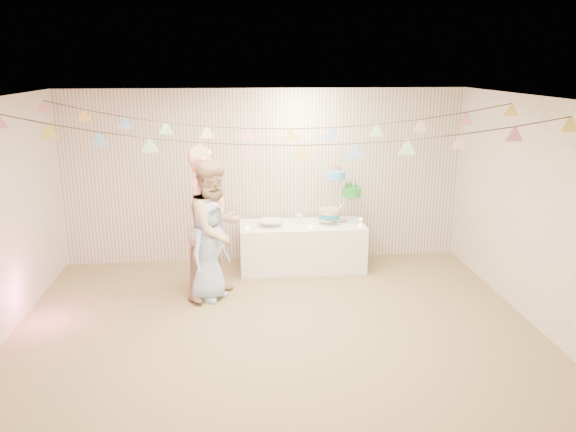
{
  "coord_description": "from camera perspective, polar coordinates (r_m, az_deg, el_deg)",
  "views": [
    {
      "loc": [
        -0.39,
        -5.77,
        2.97
      ],
      "look_at": [
        0.2,
        0.8,
        1.15
      ],
      "focal_mm": 35.0,
      "sensor_mm": 36.0,
      "label": 1
    }
  ],
  "objects": [
    {
      "name": "ceiling",
      "position": [
        5.79,
        -1.29,
        11.76
      ],
      "size": [
        6.0,
        6.0,
        0.0
      ],
      "primitive_type": "plane",
      "color": "silver",
      "rests_on": "ground"
    },
    {
      "name": "tealight_4",
      "position": [
        8.14,
        7.35,
        -0.93
      ],
      "size": [
        0.04,
        0.04,
        0.03
      ],
      "primitive_type": "cylinder",
      "color": "#FFD88C",
      "rests_on": "table"
    },
    {
      "name": "tealight_3",
      "position": [
        8.43,
        3.65,
        -0.25
      ],
      "size": [
        0.04,
        0.04,
        0.03
      ],
      "primitive_type": "cylinder",
      "color": "#FFD88C",
      "rests_on": "table"
    },
    {
      "name": "platter",
      "position": [
        8.07,
        -1.76,
        -0.47
      ],
      "size": [
        0.36,
        0.36,
        0.02
      ],
      "primitive_type": "cylinder",
      "color": "white",
      "rests_on": "table"
    },
    {
      "name": "person_child",
      "position": [
        7.21,
        -8.04,
        -3.45
      ],
      "size": [
        0.71,
        0.76,
        1.31
      ],
      "primitive_type": "imported",
      "rotation": [
        0.0,
        0.0,
        0.96
      ],
      "color": "#9CB6DC",
      "rests_on": "floor"
    },
    {
      "name": "table",
      "position": [
        8.28,
        1.44,
        -3.09
      ],
      "size": [
        1.81,
        0.73,
        0.68
      ],
      "primitive_type": "cube",
      "color": "white",
      "rests_on": "floor"
    },
    {
      "name": "cake_stand",
      "position": [
        8.19,
        5.27,
        2.52
      ],
      "size": [
        0.71,
        0.42,
        0.8
      ],
      "primitive_type": null,
      "color": "silver",
      "rests_on": "table"
    },
    {
      "name": "person_adult_a",
      "position": [
        7.48,
        -8.21,
        -0.32
      ],
      "size": [
        0.74,
        0.84,
        1.92
      ],
      "primitive_type": "imported",
      "rotation": [
        0.0,
        0.0,
        1.07
      ],
      "color": "#F7A081",
      "rests_on": "floor"
    },
    {
      "name": "cake_top_tier",
      "position": [
        8.1,
        4.92,
        4.03
      ],
      "size": [
        0.25,
        0.25,
        0.19
      ],
      "primitive_type": null,
      "color": "#4F9FF9",
      "rests_on": "cake_stand"
    },
    {
      "name": "cake_middle",
      "position": [
        8.32,
        6.37,
        2.39
      ],
      "size": [
        0.27,
        0.27,
        0.22
      ],
      "primitive_type": null,
      "color": "green",
      "rests_on": "cake_stand"
    },
    {
      "name": "bunting_back",
      "position": [
        6.91,
        -1.91,
        10.27
      ],
      "size": [
        5.6,
        1.1,
        0.4
      ],
      "primitive_type": null,
      "color": "pink",
      "rests_on": "ceiling"
    },
    {
      "name": "tealight_1",
      "position": [
        8.32,
        -1.08,
        -0.44
      ],
      "size": [
        0.04,
        0.04,
        0.03
      ],
      "primitive_type": "cylinder",
      "color": "#FFD88C",
      "rests_on": "table"
    },
    {
      "name": "cake_bottom",
      "position": [
        8.18,
        4.25,
        0.27
      ],
      "size": [
        0.31,
        0.31,
        0.15
      ],
      "primitive_type": null,
      "color": "teal",
      "rests_on": "cake_stand"
    },
    {
      "name": "tealight_2",
      "position": [
        7.98,
        2.35,
        -1.15
      ],
      "size": [
        0.04,
        0.04,
        0.03
      ],
      "primitive_type": "cylinder",
      "color": "#FFD88C",
      "rests_on": "table"
    },
    {
      "name": "floor",
      "position": [
        6.5,
        -1.15,
        -11.77
      ],
      "size": [
        6.0,
        6.0,
        0.0
      ],
      "primitive_type": "plane",
      "color": "olive",
      "rests_on": "ground"
    },
    {
      "name": "right_wall",
      "position": [
        6.9,
        24.51,
        -0.01
      ],
      "size": [
        5.0,
        5.0,
        0.0
      ],
      "primitive_type": "plane",
      "color": "silver",
      "rests_on": "ground"
    },
    {
      "name": "tealight_6",
      "position": [
        8.31,
        4.06,
        -0.49
      ],
      "size": [
        0.04,
        0.04,
        0.03
      ],
      "primitive_type": "cylinder",
      "color": "#FFD88C",
      "rests_on": "table"
    },
    {
      "name": "person_adult_b",
      "position": [
        7.21,
        -7.39,
        -1.38
      ],
      "size": [
        1.09,
        1.11,
        1.8
      ],
      "primitive_type": "imported",
      "rotation": [
        0.0,
        0.0,
        0.87
      ],
      "color": "tan",
      "rests_on": "floor"
    },
    {
      "name": "tealight_0",
      "position": [
        7.98,
        -4.14,
        -1.17
      ],
      "size": [
        0.04,
        0.04,
        0.03
      ],
      "primitive_type": "cylinder",
      "color": "#FFD88C",
      "rests_on": "table"
    },
    {
      "name": "back_wall",
      "position": [
        8.44,
        -2.4,
        4.01
      ],
      "size": [
        6.0,
        6.0,
        0.0
      ],
      "primitive_type": "plane",
      "color": "silver",
      "rests_on": "ground"
    },
    {
      "name": "front_wall",
      "position": [
        3.69,
        1.55,
        -11.51
      ],
      "size": [
        6.0,
        6.0,
        0.0
      ],
      "primitive_type": "plane",
      "color": "silver",
      "rests_on": "ground"
    },
    {
      "name": "tealight_5",
      "position": [
        8.46,
        7.4,
        -0.29
      ],
      "size": [
        0.04,
        0.04,
        0.03
      ],
      "primitive_type": "cylinder",
      "color": "#FFD88C",
      "rests_on": "table"
    },
    {
      "name": "posy",
      "position": [
        8.18,
        1.11,
        0.22
      ],
      "size": [
        0.13,
        0.13,
        0.15
      ],
      "primitive_type": null,
      "color": "white",
      "rests_on": "table"
    },
    {
      "name": "bunting_front",
      "position": [
        5.62,
        -1.13,
        8.78
      ],
      "size": [
        5.6,
        0.9,
        0.36
      ],
      "primitive_type": null,
      "color": "#72A5E5",
      "rests_on": "ceiling"
    }
  ]
}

